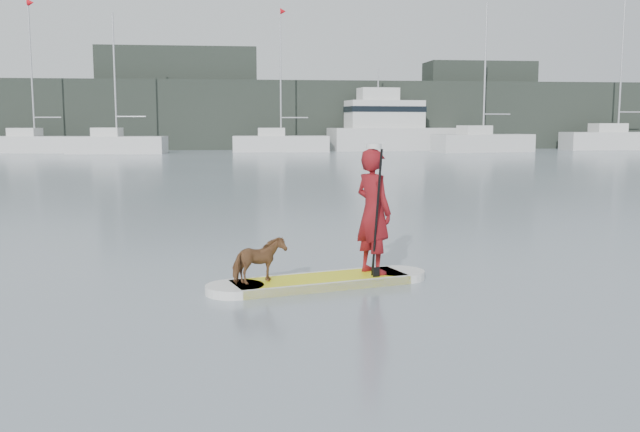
{
  "coord_description": "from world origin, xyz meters",
  "views": [
    {
      "loc": [
        -4.99,
        -12.15,
        2.29
      ],
      "look_at": [
        -3.82,
        -2.31,
        1.0
      ],
      "focal_mm": 40.0,
      "sensor_mm": 36.0,
      "label": 1
    }
  ],
  "objects": [
    {
      "name": "ground",
      "position": [
        0.0,
        0.0,
        0.0
      ],
      "size": [
        140.0,
        140.0,
        0.0
      ],
      "primitive_type": "plane",
      "color": "slate",
      "rests_on": "ground"
    },
    {
      "name": "paddleboard",
      "position": [
        -3.82,
        -2.31,
        0.06
      ],
      "size": [
        3.21,
        1.47,
        0.12
      ],
      "rotation": [
        0.0,
        0.0,
        0.27
      ],
      "color": "yellow",
      "rests_on": "ground"
    },
    {
      "name": "paddler",
      "position": [
        -3.02,
        -2.09,
        1.03
      ],
      "size": [
        0.71,
        0.79,
        1.81
      ],
      "primitive_type": "imported",
      "rotation": [
        0.0,
        0.0,
        2.09
      ],
      "color": "maroon",
      "rests_on": "paddleboard"
    },
    {
      "name": "white_cap",
      "position": [
        -3.02,
        -2.09,
        1.97
      ],
      "size": [
        0.22,
        0.22,
        0.07
      ],
      "primitive_type": "cylinder",
      "color": "silver",
      "rests_on": "paddler"
    },
    {
      "name": "dog",
      "position": [
        -4.69,
        -2.55,
        0.43
      ],
      "size": [
        0.81,
        0.66,
        0.62
      ],
      "primitive_type": "imported",
      "rotation": [
        0.0,
        0.0,
        2.09
      ],
      "color": "#502E1B",
      "rests_on": "paddleboard"
    },
    {
      "name": "paddle",
      "position": [
        -3.02,
        -2.36,
        0.8
      ],
      "size": [
        0.11,
        0.3,
        2.0
      ],
      "rotation": [
        0.0,
        0.0,
        0.27
      ],
      "color": "black",
      "rests_on": "ground"
    },
    {
      "name": "sailboat_b",
      "position": [
        -20.65,
        46.21,
        0.81
      ],
      "size": [
        8.18,
        3.83,
        11.7
      ],
      "rotation": [
        0.0,
        0.0,
        -0.19
      ],
      "color": "silver",
      "rests_on": "ground"
    },
    {
      "name": "sailboat_c",
      "position": [
        -13.96,
        43.6,
        0.77
      ],
      "size": [
        7.5,
        3.24,
        10.45
      ],
      "rotation": [
        0.0,
        0.0,
        -0.11
      ],
      "color": "silver",
      "rests_on": "ground"
    },
    {
      "name": "sailboat_d",
      "position": [
        -1.36,
        45.71,
        0.81
      ],
      "size": [
        7.79,
        2.73,
        11.33
      ],
      "rotation": [
        0.0,
        0.0,
        -0.05
      ],
      "color": "silver",
      "rests_on": "ground"
    },
    {
      "name": "sailboat_e",
      "position": [
        14.72,
        43.33,
        0.84
      ],
      "size": [
        8.4,
        4.14,
        11.67
      ],
      "rotation": [
        0.0,
        0.0,
        0.2
      ],
      "color": "silver",
      "rests_on": "ground"
    },
    {
      "name": "sailboat_f",
      "position": [
        28.15,
        46.89,
        0.97
      ],
      "size": [
        9.6,
        2.93,
        14.33
      ],
      "rotation": [
        0.0,
        0.0,
        0.01
      ],
      "color": "silver",
      "rests_on": "ground"
    },
    {
      "name": "motor_yacht_a",
      "position": [
        8.25,
        47.83,
        1.95
      ],
      "size": [
        11.85,
        4.78,
        6.92
      ],
      "rotation": [
        0.0,
        0.0,
        0.11
      ],
      "color": "silver",
      "rests_on": "ground"
    },
    {
      "name": "shore_mass",
      "position": [
        0.0,
        53.0,
        3.0
      ],
      "size": [
        90.0,
        6.0,
        6.0
      ],
      "primitive_type": "cube",
      "color": "black",
      "rests_on": "ground"
    },
    {
      "name": "shore_building_west",
      "position": [
        -10.0,
        54.0,
        4.5
      ],
      "size": [
        14.0,
        4.0,
        9.0
      ],
      "primitive_type": "cube",
      "color": "black",
      "rests_on": "ground"
    },
    {
      "name": "shore_building_east",
      "position": [
        18.0,
        54.0,
        4.0
      ],
      "size": [
        10.0,
        4.0,
        8.0
      ],
      "primitive_type": "cube",
      "color": "black",
      "rests_on": "ground"
    }
  ]
}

